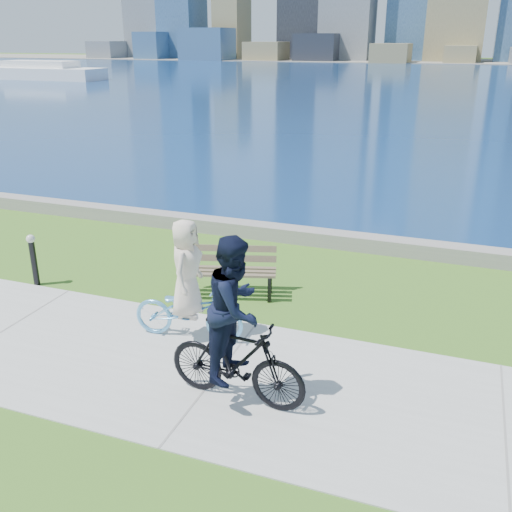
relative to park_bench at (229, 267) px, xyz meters
The scene contains 10 objects.
ground 2.96m from the park_bench, 70.99° to the right, with size 320.00×320.00×0.00m, color #37641A.
concrete_path 2.95m from the park_bench, 70.99° to the right, with size 80.00×3.50×0.02m, color #ADADA8.
seawall 3.61m from the park_bench, 74.74° to the left, with size 90.00×0.50×0.35m, color gray.
bay_water 69.27m from the park_bench, 89.22° to the left, with size 320.00×131.00×0.01m, color navy.
far_shore 127.26m from the park_bench, 89.58° to the left, with size 320.00×30.00×0.12m, color slate.
ferry_near 67.70m from the park_bench, 132.53° to the left, with size 16.01×4.58×2.17m.
park_bench is the anchor object (origin of this frame).
bollard_lamp 3.98m from the park_bench, 166.52° to the right, with size 0.17×0.17×1.08m.
cyclist_woman 1.86m from the park_bench, 88.38° to the right, with size 0.87×1.94×2.06m.
cyclist_man 3.56m from the park_bench, 65.54° to the right, with size 0.79×2.03×2.40m.
Camera 1 is at (3.08, -6.66, 4.72)m, focal length 40.00 mm.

